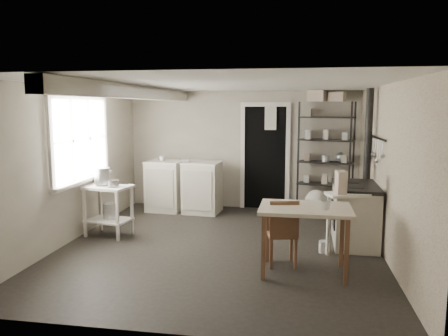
% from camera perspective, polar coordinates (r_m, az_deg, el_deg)
% --- Properties ---
extents(floor, '(5.00, 5.00, 0.00)m').
position_cam_1_polar(floor, '(6.42, -0.45, -10.15)').
color(floor, black).
rests_on(floor, ground).
extents(ceiling, '(5.00, 5.00, 0.00)m').
position_cam_1_polar(ceiling, '(6.10, -0.47, 10.83)').
color(ceiling, white).
rests_on(ceiling, wall_back).
extents(wall_back, '(4.50, 0.02, 2.30)m').
position_cam_1_polar(wall_back, '(8.61, 2.40, 2.36)').
color(wall_back, '#B0A896').
rests_on(wall_back, ground).
extents(wall_front, '(4.50, 0.02, 2.30)m').
position_cam_1_polar(wall_front, '(3.76, -7.04, -5.18)').
color(wall_front, '#B0A896').
rests_on(wall_front, ground).
extents(wall_left, '(0.02, 5.00, 2.30)m').
position_cam_1_polar(wall_left, '(6.90, -19.19, 0.50)').
color(wall_left, '#B0A896').
rests_on(wall_left, ground).
extents(wall_right, '(0.02, 5.00, 2.30)m').
position_cam_1_polar(wall_right, '(6.18, 20.55, -0.41)').
color(wall_right, '#B0A896').
rests_on(wall_right, ground).
extents(window, '(0.12, 1.76, 1.28)m').
position_cam_1_polar(window, '(7.03, -18.33, 3.53)').
color(window, silver).
rests_on(window, wall_left).
extents(doorway, '(0.96, 0.10, 2.08)m').
position_cam_1_polar(doorway, '(8.55, 5.36, 1.28)').
color(doorway, silver).
rests_on(doorway, ground).
extents(ceiling_beam, '(0.18, 5.00, 0.18)m').
position_cam_1_polar(ceiling_beam, '(6.41, -11.25, 9.65)').
color(ceiling_beam, silver).
rests_on(ceiling_beam, ceiling).
extents(wallpaper_panel, '(0.01, 5.00, 2.30)m').
position_cam_1_polar(wallpaper_panel, '(6.18, 20.46, -0.40)').
color(wallpaper_panel, beige).
rests_on(wallpaper_panel, wall_right).
extents(utensil_rail, '(0.06, 1.20, 0.44)m').
position_cam_1_polar(utensil_rail, '(6.72, 19.25, 3.73)').
color(utensil_rail, '#B7B8BA').
rests_on(utensil_rail, wall_right).
extents(prep_table, '(0.77, 0.62, 0.79)m').
position_cam_1_polar(prep_table, '(7.05, -14.85, -5.38)').
color(prep_table, silver).
rests_on(prep_table, ground).
extents(stockpot, '(0.30, 0.30, 0.25)m').
position_cam_1_polar(stockpot, '(6.98, -15.62, -1.01)').
color(stockpot, '#B7B8BA').
rests_on(stockpot, prep_table).
extents(saucepan, '(0.18, 0.18, 0.09)m').
position_cam_1_polar(saucepan, '(6.83, -14.25, -1.93)').
color(saucepan, '#B7B8BA').
rests_on(saucepan, prep_table).
extents(bucket, '(0.26, 0.26, 0.24)m').
position_cam_1_polar(bucket, '(7.09, -14.63, -5.42)').
color(bucket, '#B7B8BA').
rests_on(bucket, prep_table).
extents(base_cabinets, '(1.52, 0.75, 0.97)m').
position_cam_1_polar(base_cabinets, '(8.40, -5.26, -2.57)').
color(base_cabinets, beige).
rests_on(base_cabinets, ground).
extents(mixing_bowl, '(0.31, 0.31, 0.06)m').
position_cam_1_polar(mixing_bowl, '(8.21, -5.07, 0.67)').
color(mixing_bowl, silver).
rests_on(mixing_bowl, base_cabinets).
extents(counter_cup, '(0.14, 0.14, 0.10)m').
position_cam_1_polar(counter_cup, '(8.37, -8.07, 0.90)').
color(counter_cup, silver).
rests_on(counter_cup, base_cabinets).
extents(shelf_rack, '(1.06, 0.66, 2.09)m').
position_cam_1_polar(shelf_rack, '(8.37, 13.11, 0.61)').
color(shelf_rack, black).
rests_on(shelf_rack, ground).
extents(shelf_jar, '(0.09, 0.09, 0.18)m').
position_cam_1_polar(shelf_jar, '(8.27, 10.87, 3.45)').
color(shelf_jar, silver).
rests_on(shelf_jar, shelf_rack).
extents(storage_box_a, '(0.37, 0.34, 0.21)m').
position_cam_1_polar(storage_box_a, '(8.31, 12.00, 7.93)').
color(storage_box_a, beige).
rests_on(storage_box_a, shelf_rack).
extents(storage_box_b, '(0.33, 0.31, 0.17)m').
position_cam_1_polar(storage_box_b, '(8.30, 14.53, 7.71)').
color(storage_box_b, beige).
rests_on(storage_box_b, shelf_rack).
extents(stove, '(0.64, 1.13, 0.88)m').
position_cam_1_polar(stove, '(6.71, 16.72, -5.78)').
color(stove, beige).
rests_on(stove, ground).
extents(stovepipe, '(0.12, 0.12, 1.43)m').
position_cam_1_polar(stovepipe, '(6.97, 18.35, 4.24)').
color(stovepipe, black).
rests_on(stovepipe, stove).
extents(side_ledge, '(0.62, 0.46, 0.85)m').
position_cam_1_polar(side_ledge, '(6.20, 15.68, -6.97)').
color(side_ledge, silver).
rests_on(side_ledge, ground).
extents(oats_box, '(0.15, 0.22, 0.30)m').
position_cam_1_polar(oats_box, '(6.01, 15.04, -1.75)').
color(oats_box, beige).
rests_on(oats_box, side_ledge).
extents(work_table, '(1.09, 0.77, 0.82)m').
position_cam_1_polar(work_table, '(5.41, 10.45, -9.55)').
color(work_table, beige).
rests_on(work_table, ground).
extents(table_cup, '(0.11, 0.11, 0.10)m').
position_cam_1_polar(table_cup, '(5.20, 13.14, -5.45)').
color(table_cup, silver).
rests_on(table_cup, work_table).
extents(chair, '(0.42, 0.44, 0.87)m').
position_cam_1_polar(chair, '(5.61, 7.58, -7.75)').
color(chair, brown).
rests_on(chair, ground).
extents(flour_sack, '(0.47, 0.42, 0.49)m').
position_cam_1_polar(flour_sack, '(8.20, 11.90, -4.53)').
color(flour_sack, silver).
rests_on(flour_sack, ground).
extents(floor_crock, '(0.17, 0.17, 0.17)m').
position_cam_1_polar(floor_crock, '(6.27, 12.86, -10.07)').
color(floor_crock, silver).
rests_on(floor_crock, ground).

